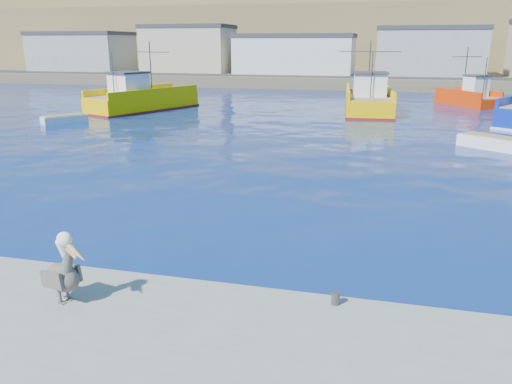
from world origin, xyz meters
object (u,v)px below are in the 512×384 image
trawler_yellow_a (141,99)px  skiff_mid (496,144)px  trawler_yellow_b (368,100)px  boat_orange (469,96)px  skiff_left (65,119)px  pelican (63,272)px

trawler_yellow_a → skiff_mid: trawler_yellow_a is taller
trawler_yellow_b → skiff_mid: bearing=-62.5°
boat_orange → skiff_left: bearing=-149.0°
boat_orange → pelican: 50.13m
skiff_left → pelican: bearing=-55.6°
trawler_yellow_b → skiff_left: (-24.10, -13.03, -0.83)m
skiff_left → pelican: 32.81m
boat_orange → pelican: boat_orange is taller
boat_orange → skiff_mid: 23.62m
trawler_yellow_a → skiff_mid: (29.77, -11.69, -0.75)m
skiff_left → skiff_mid: (32.44, -3.01, 0.06)m
trawler_yellow_b → boat_orange: 12.61m
trawler_yellow_a → skiff_left: 9.12m
pelican → trawler_yellow_b: bearing=82.1°
skiff_left → skiff_mid: 32.57m
skiff_left → trawler_yellow_b: bearing=28.4°
trawler_yellow_a → skiff_left: bearing=-107.0°
trawler_yellow_a → pelican: (15.85, -35.75, 0.20)m
trawler_yellow_b → boat_orange: bearing=36.5°
trawler_yellow_b → skiff_mid: trawler_yellow_b is taller
trawler_yellow_a → skiff_left: size_ratio=3.39×
trawler_yellow_a → boat_orange: bearing=20.6°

